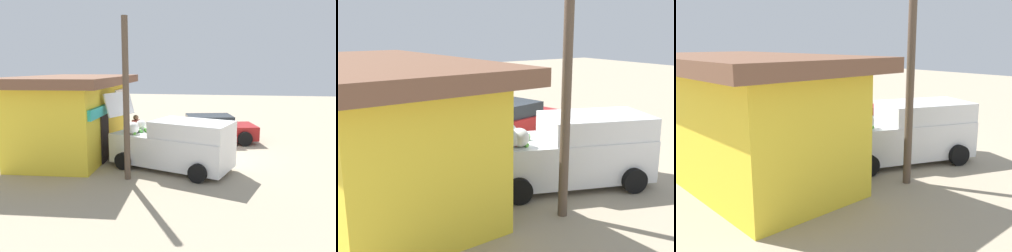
{
  "view_description": "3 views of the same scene",
  "coord_description": "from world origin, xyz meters",
  "views": [
    {
      "loc": [
        -14.07,
        -0.72,
        3.6
      ],
      "look_at": [
        -0.85,
        1.5,
        1.21
      ],
      "focal_mm": 35.16,
      "sensor_mm": 36.0,
      "label": 1
    },
    {
      "loc": [
        -10.39,
        7.68,
        3.95
      ],
      "look_at": [
        -0.46,
        1.39,
        1.1
      ],
      "focal_mm": 44.04,
      "sensor_mm": 36.0,
      "label": 2
    },
    {
      "loc": [
        -10.43,
        9.41,
        3.57
      ],
      "look_at": [
        -0.68,
        1.59,
        0.81
      ],
      "focal_mm": 40.88,
      "sensor_mm": 36.0,
      "label": 3
    }
  ],
  "objects": [
    {
      "name": "unloaded_banana_pile",
      "position": [
        -1.73,
        3.98,
        0.22
      ],
      "size": [
        0.92,
        0.89,
        0.47
      ],
      "color": "silver",
      "rests_on": "ground_plane"
    },
    {
      "name": "ground_plane",
      "position": [
        0.0,
        0.0,
        0.0
      ],
      "size": [
        60.0,
        60.0,
        0.0
      ],
      "primitive_type": "plane",
      "color": "tan"
    },
    {
      "name": "customer_bending",
      "position": [
        -2.46,
        2.75,
        0.88
      ],
      "size": [
        0.57,
        0.73,
        1.45
      ],
      "color": "navy",
      "rests_on": "ground_plane"
    },
    {
      "name": "paint_bucket",
      "position": [
        0.43,
        2.53,
        0.17
      ],
      "size": [
        0.31,
        0.31,
        0.34
      ],
      "primitive_type": "cylinder",
      "color": "#BF3F33",
      "rests_on": "ground_plane"
    },
    {
      "name": "parked_sedan",
      "position": [
        1.77,
        -0.08,
        0.63
      ],
      "size": [
        2.93,
        4.75,
        1.32
      ],
      "color": "maroon",
      "rests_on": "ground_plane"
    },
    {
      "name": "storefront_bar",
      "position": [
        -1.28,
        5.35,
        1.7
      ],
      "size": [
        7.35,
        4.51,
        3.25
      ],
      "color": "yellow",
      "rests_on": "ground_plane"
    },
    {
      "name": "utility_pole",
      "position": [
        -4.14,
        2.28,
        2.57
      ],
      "size": [
        0.2,
        0.2,
        5.15
      ],
      "primitive_type": "cylinder",
      "color": "brown",
      "rests_on": "ground_plane"
    },
    {
      "name": "vendor_standing",
      "position": [
        -0.93,
        2.85,
        0.96
      ],
      "size": [
        0.55,
        0.43,
        1.65
      ],
      "color": "navy",
      "rests_on": "ground_plane"
    },
    {
      "name": "delivery_van",
      "position": [
        -2.79,
        0.94,
        0.9
      ],
      "size": [
        3.15,
        4.84,
        2.66
      ],
      "color": "white",
      "rests_on": "ground_plane"
    }
  ]
}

